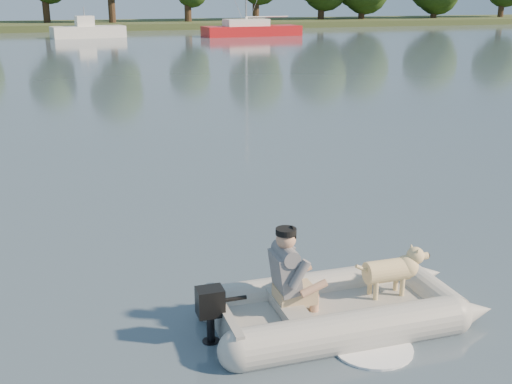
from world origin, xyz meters
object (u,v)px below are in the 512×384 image
object	(u,v)px
dog	(387,275)
motorboat	(88,23)
dinghy	(342,278)
man	(287,269)
sailboat	(251,30)

from	to	relation	value
dog	motorboat	world-z (taller)	motorboat
dinghy	man	size ratio (longest dim) A/B	4.13
man	dog	world-z (taller)	man
dinghy	dog	distance (m)	0.59
motorboat	sailboat	bearing A→B (deg)	-17.85
dinghy	sailboat	bearing A→B (deg)	74.16
man	sailboat	distance (m)	48.21
dinghy	motorboat	size ratio (longest dim) A/B	0.68
sailboat	dog	bearing A→B (deg)	-109.63
motorboat	sailboat	world-z (taller)	sailboat
man	sailboat	bearing A→B (deg)	73.43
dinghy	dog	bearing A→B (deg)	4.57
dinghy	sailboat	distance (m)	48.08
dog	sailboat	distance (m)	47.88
sailboat	motorboat	bearing A→B (deg)	167.07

